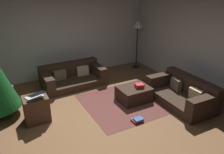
{
  "coord_description": "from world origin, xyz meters",
  "views": [
    {
      "loc": [
        -1.72,
        -3.65,
        2.81
      ],
      "look_at": [
        0.61,
        0.62,
        0.75
      ],
      "focal_mm": 35.01,
      "sensor_mm": 36.0,
      "label": 1
    }
  ],
  "objects_px": {
    "couch_right": "(183,93)",
    "laptop": "(36,96)",
    "book_stack": "(138,120)",
    "tv_remote": "(139,87)",
    "corner_lamp": "(138,28)",
    "ottoman": "(134,94)",
    "side_table": "(36,109)",
    "gift_box": "(139,86)",
    "couch_left": "(72,77)"
  },
  "relations": [
    {
      "from": "side_table",
      "to": "gift_box",
      "type": "bearing_deg",
      "value": -7.17
    },
    {
      "from": "couch_right",
      "to": "gift_box",
      "type": "height_order",
      "value": "couch_right"
    },
    {
      "from": "side_table",
      "to": "laptop",
      "type": "relative_size",
      "value": 1.26
    },
    {
      "from": "tv_remote",
      "to": "laptop",
      "type": "height_order",
      "value": "laptop"
    },
    {
      "from": "tv_remote",
      "to": "corner_lamp",
      "type": "height_order",
      "value": "corner_lamp"
    },
    {
      "from": "couch_left",
      "to": "tv_remote",
      "type": "height_order",
      "value": "couch_left"
    },
    {
      "from": "tv_remote",
      "to": "corner_lamp",
      "type": "relative_size",
      "value": 0.09
    },
    {
      "from": "book_stack",
      "to": "corner_lamp",
      "type": "distance_m",
      "value": 3.79
    },
    {
      "from": "ottoman",
      "to": "book_stack",
      "type": "bearing_deg",
      "value": -118.71
    },
    {
      "from": "couch_left",
      "to": "laptop",
      "type": "distance_m",
      "value": 2.04
    },
    {
      "from": "gift_box",
      "to": "corner_lamp",
      "type": "xyz_separation_m",
      "value": [
        1.37,
        2.13,
        1.02
      ]
    },
    {
      "from": "side_table",
      "to": "ottoman",
      "type": "bearing_deg",
      "value": -5.8
    },
    {
      "from": "tv_remote",
      "to": "couch_right",
      "type": "bearing_deg",
      "value": -61.81
    },
    {
      "from": "ottoman",
      "to": "corner_lamp",
      "type": "relative_size",
      "value": 0.48
    },
    {
      "from": "corner_lamp",
      "to": "gift_box",
      "type": "bearing_deg",
      "value": -122.63
    },
    {
      "from": "couch_right",
      "to": "laptop",
      "type": "relative_size",
      "value": 3.79
    },
    {
      "from": "couch_left",
      "to": "corner_lamp",
      "type": "distance_m",
      "value": 2.85
    },
    {
      "from": "side_table",
      "to": "book_stack",
      "type": "height_order",
      "value": "side_table"
    },
    {
      "from": "laptop",
      "to": "book_stack",
      "type": "xyz_separation_m",
      "value": [
        1.92,
        -1.06,
        -0.6
      ]
    },
    {
      "from": "couch_left",
      "to": "side_table",
      "type": "xyz_separation_m",
      "value": [
        -1.33,
        -1.47,
        0.04
      ]
    },
    {
      "from": "tv_remote",
      "to": "laptop",
      "type": "xyz_separation_m",
      "value": [
        -2.52,
        0.26,
        0.26
      ]
    },
    {
      "from": "ottoman",
      "to": "laptop",
      "type": "bearing_deg",
      "value": 175.39
    },
    {
      "from": "couch_right",
      "to": "laptop",
      "type": "xyz_separation_m",
      "value": [
        -3.43,
        0.9,
        0.38
      ]
    },
    {
      "from": "book_stack",
      "to": "corner_lamp",
      "type": "relative_size",
      "value": 0.14
    },
    {
      "from": "ottoman",
      "to": "tv_remote",
      "type": "distance_m",
      "value": 0.24
    },
    {
      "from": "couch_right",
      "to": "book_stack",
      "type": "height_order",
      "value": "couch_right"
    },
    {
      "from": "couch_left",
      "to": "corner_lamp",
      "type": "height_order",
      "value": "corner_lamp"
    },
    {
      "from": "ottoman",
      "to": "corner_lamp",
      "type": "xyz_separation_m",
      "value": [
        1.48,
        2.06,
        1.25
      ]
    },
    {
      "from": "book_stack",
      "to": "couch_right",
      "type": "bearing_deg",
      "value": 6.17
    },
    {
      "from": "gift_box",
      "to": "book_stack",
      "type": "height_order",
      "value": "gift_box"
    },
    {
      "from": "couch_left",
      "to": "laptop",
      "type": "relative_size",
      "value": 4.02
    },
    {
      "from": "gift_box",
      "to": "corner_lamp",
      "type": "relative_size",
      "value": 0.12
    },
    {
      "from": "couch_left",
      "to": "ottoman",
      "type": "bearing_deg",
      "value": 120.21
    },
    {
      "from": "side_table",
      "to": "book_stack",
      "type": "bearing_deg",
      "value": -29.86
    },
    {
      "from": "tv_remote",
      "to": "gift_box",
      "type": "bearing_deg",
      "value": -161.63
    },
    {
      "from": "side_table",
      "to": "corner_lamp",
      "type": "height_order",
      "value": "corner_lamp"
    },
    {
      "from": "gift_box",
      "to": "couch_right",
      "type": "bearing_deg",
      "value": -34.4
    },
    {
      "from": "book_stack",
      "to": "corner_lamp",
      "type": "bearing_deg",
      "value": 56.29
    },
    {
      "from": "side_table",
      "to": "book_stack",
      "type": "xyz_separation_m",
      "value": [
        1.94,
        -1.11,
        -0.25
      ]
    },
    {
      "from": "couch_left",
      "to": "gift_box",
      "type": "distance_m",
      "value": 2.15
    },
    {
      "from": "couch_left",
      "to": "ottoman",
      "type": "relative_size",
      "value": 2.31
    },
    {
      "from": "couch_right",
      "to": "book_stack",
      "type": "bearing_deg",
      "value": 97.76
    },
    {
      "from": "ottoman",
      "to": "side_table",
      "type": "xyz_separation_m",
      "value": [
        -2.41,
        0.24,
        0.11
      ]
    },
    {
      "from": "gift_box",
      "to": "book_stack",
      "type": "bearing_deg",
      "value": -126.49
    },
    {
      "from": "laptop",
      "to": "gift_box",
      "type": "bearing_deg",
      "value": -6.06
    },
    {
      "from": "ottoman",
      "to": "couch_right",
      "type": "bearing_deg",
      "value": -34.24
    },
    {
      "from": "side_table",
      "to": "book_stack",
      "type": "relative_size",
      "value": 2.4
    },
    {
      "from": "laptop",
      "to": "book_stack",
      "type": "distance_m",
      "value": 2.27
    },
    {
      "from": "tv_remote",
      "to": "corner_lamp",
      "type": "distance_m",
      "value": 2.73
    },
    {
      "from": "tv_remote",
      "to": "side_table",
      "type": "relative_size",
      "value": 0.27
    }
  ]
}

